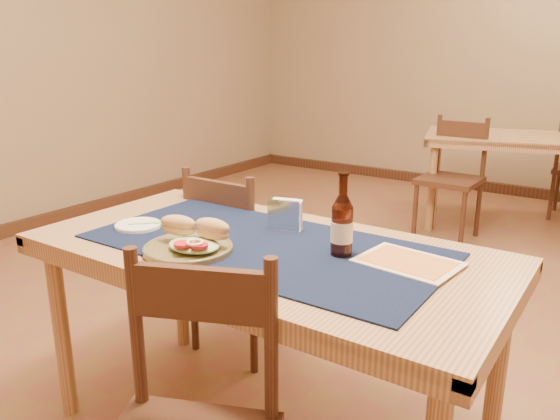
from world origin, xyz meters
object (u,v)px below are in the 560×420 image
Objects in this scene: main_table at (263,268)px; sandwich_plate at (191,243)px; back_table at (529,146)px; beer_bottle at (342,225)px; chair_main_far at (240,257)px; napkin_holder at (285,216)px.

main_table is 5.54× the size of sandwich_plate.
beer_bottle reaches higher than back_table.
sandwich_plate is 0.49m from beer_bottle.
beer_bottle is (0.00, -3.11, 0.19)m from back_table.
back_table is (0.26, 3.17, 0.00)m from main_table.
beer_bottle is (0.41, 0.25, 0.07)m from sandwich_plate.
chair_main_far is at bearing 135.60° from main_table.
back_table is at bearing 85.36° from main_table.
beer_bottle is at bearing -20.87° from napkin_holder.
napkin_holder is at bearing 70.55° from sandwich_plate.
back_table is at bearing 83.09° from sandwich_plate.
main_table is 11.76× the size of napkin_holder.
chair_main_far is at bearing 147.04° from napkin_holder.
sandwich_plate is 0.38m from napkin_holder.
napkin_holder reaches higher than sandwich_plate.
chair_main_far reaches higher than main_table.
back_table is at bearing 90.09° from beer_bottle.
chair_main_far reaches higher than sandwich_plate.
chair_main_far is 0.91m from beer_bottle.
main_table is at bearing -44.40° from chair_main_far.
main_table is 1.80× the size of chair_main_far.
beer_bottle is 1.95× the size of napkin_holder.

